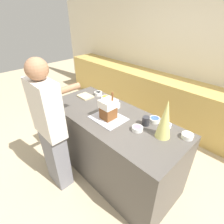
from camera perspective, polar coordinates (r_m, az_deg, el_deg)
The scene contains 17 objects.
ground_plane at distance 2.71m, azimuth -0.05°, elevation -18.25°, with size 12.00×12.00×0.00m, color #C6B28E.
wall_back at distance 3.61m, azimuth 25.22°, elevation 16.12°, with size 8.00×0.05×2.60m.
back_cabinet_block at distance 3.60m, azimuth 20.19°, elevation 2.41°, with size 6.00×0.60×0.89m.
kitchen_island at distance 2.38m, azimuth -0.05°, elevation -10.90°, with size 1.82×0.77×0.93m.
baking_tray at distance 2.06m, azimuth -1.19°, elevation -1.99°, with size 0.39×0.32×0.01m.
gingerbread_house at distance 1.99m, azimuth -1.22°, elevation 1.12°, with size 0.16×0.18×0.33m.
decorative_tree at distance 1.74m, azimuth 16.99°, elevation -2.28°, with size 0.15×0.15×0.41m.
candy_bowl_far_left at distance 1.90m, azimuth 23.40°, elevation -7.13°, with size 0.12×0.12×0.05m.
candy_bowl_behind_tray at distance 2.00m, azimuth 17.57°, elevation -4.11°, with size 0.09×0.09×0.04m.
candy_bowl_near_tray_right at distance 1.87m, azimuth 8.36°, elevation -5.26°, with size 0.12×0.12×0.04m.
candy_bowl_far_right at distance 2.05m, azimuth 13.74°, elevation -2.41°, with size 0.12×0.12×0.05m.
candy_bowl_front_corner at distance 2.28m, azimuth 1.09°, elevation 2.28°, with size 0.13×0.13×0.05m.
candy_bowl_near_tray_left at distance 2.62m, azimuth -4.53°, elevation 6.14°, with size 0.11×0.11×0.05m.
candy_bowl_beside_tree at distance 2.49m, azimuth -2.11°, elevation 4.72°, with size 0.12×0.12×0.04m.
cookbook at distance 2.59m, azimuth -8.70°, elevation 5.12°, with size 0.21×0.16×0.02m.
mug at distance 1.96m, azimuth 10.99°, elevation -2.88°, with size 0.08×0.08×0.10m.
person at distance 2.12m, azimuth -19.41°, elevation -5.24°, with size 0.44×0.55×1.67m.
Camera 1 is at (1.28, -1.23, 2.05)m, focal length 28.00 mm.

